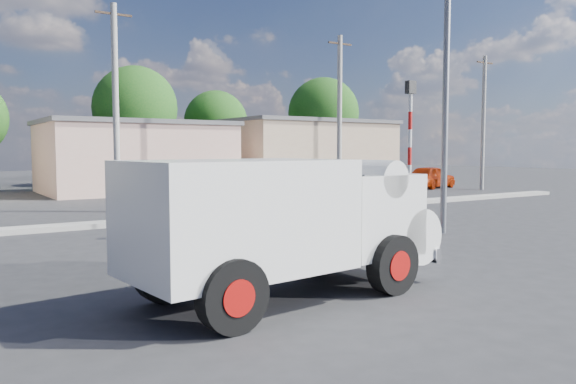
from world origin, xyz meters
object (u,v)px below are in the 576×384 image
cyclist (375,224)px  streetlight (442,61)px  car_cream (241,181)px  traffic_pole (410,144)px  car_red (431,177)px  bicycle (375,235)px  truck (291,221)px

cyclist → streetlight: 6.14m
car_cream → traffic_pole: size_ratio=0.95×
car_cream → car_red: 12.32m
bicycle → car_cream: (6.45, 18.16, 0.15)m
car_cream → traffic_pole: 16.48m
traffic_pole → streetlight: (0.94, -0.30, 2.37)m
car_red → streetlight: 20.08m
bicycle → traffic_pole: size_ratio=0.47×
car_cream → bicycle: bearing=138.2°
truck → traffic_pole: 7.65m
truck → car_red: truck is taller
car_red → streetlight: bearing=118.1°
car_red → traffic_pole: size_ratio=0.96×
car_red → car_cream: bearing=61.3°
traffic_pole → cyclist: bearing=-146.4°
truck → car_cream: size_ratio=1.37×
car_cream → car_red: (11.98, -2.91, 0.02)m
car_cream → car_red: car_red is taller
traffic_pole → truck: bearing=-150.0°
bicycle → cyclist: bearing=-0.0°
cyclist → bicycle: bearing=-0.0°
streetlight → cyclist: bearing=-156.2°
bicycle → streetlight: bearing=-76.5°
cyclist → car_cream: cyclist is taller
streetlight → bicycle: bearing=-156.2°
truck → traffic_pole: (6.52, 3.77, 1.33)m
bicycle → cyclist: (0.00, 0.00, 0.25)m
truck → cyclist: (3.34, 1.65, -0.47)m
cyclist → car_red: bearing=-60.6°
bicycle → car_cream: car_cream is taller
truck → car_red: size_ratio=1.37×
bicycle → traffic_pole: (3.18, 2.12, 2.05)m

